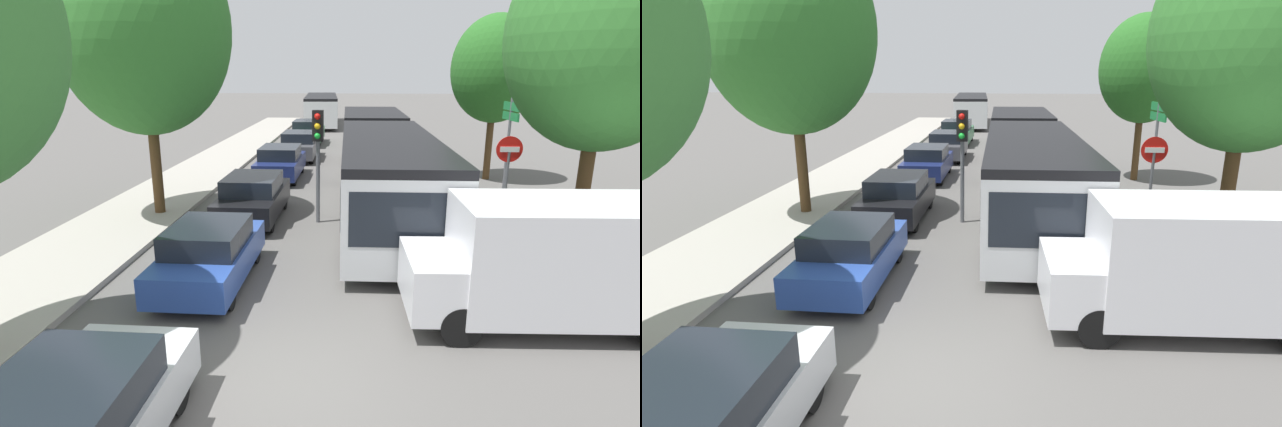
# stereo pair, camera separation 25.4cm
# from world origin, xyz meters

# --- Properties ---
(ground_plane) EXTENTS (200.00, 200.00, 0.00)m
(ground_plane) POSITION_xyz_m (0.00, 0.00, 0.00)
(ground_plane) COLOR #565451
(kerb_strip_left) EXTENTS (3.20, 47.30, 0.14)m
(kerb_strip_left) POSITION_xyz_m (-5.97, 18.65, 0.07)
(kerb_strip_left) COLOR #9E998E
(kerb_strip_left) RESTS_ON ground
(articulated_bus) EXTENTS (3.02, 17.89, 2.65)m
(articulated_bus) POSITION_xyz_m (1.92, 12.11, 1.53)
(articulated_bus) COLOR silver
(articulated_bus) RESTS_ON ground
(city_bus_rear) EXTENTS (3.24, 11.70, 2.49)m
(city_bus_rear) POSITION_xyz_m (-1.98, 37.30, 1.44)
(city_bus_rear) COLOR silver
(city_bus_rear) RESTS_ON ground
(queued_car_blue) EXTENTS (1.68, 3.91, 1.35)m
(queued_car_blue) POSITION_xyz_m (-2.08, 3.61, 0.69)
(queued_car_blue) COLOR #284799
(queued_car_blue) RESTS_ON ground
(queued_car_black) EXTENTS (1.76, 4.07, 1.41)m
(queued_car_black) POSITION_xyz_m (-2.12, 8.53, 0.71)
(queued_car_black) COLOR black
(queued_car_black) RESTS_ON ground
(queued_car_navy) EXTENTS (1.76, 4.07, 1.41)m
(queued_car_navy) POSITION_xyz_m (-2.18, 14.69, 0.71)
(queued_car_navy) COLOR navy
(queued_car_navy) RESTS_ON ground
(queued_car_graphite) EXTENTS (1.80, 4.18, 1.45)m
(queued_car_graphite) POSITION_xyz_m (-1.92, 19.68, 0.73)
(queued_car_graphite) COLOR #47474C
(queued_car_graphite) RESTS_ON ground
(queued_car_green) EXTENTS (1.87, 4.35, 1.50)m
(queued_car_green) POSITION_xyz_m (-2.02, 25.38, 0.76)
(queued_car_green) COLOR #236638
(queued_car_green) RESTS_ON ground
(white_van) EXTENTS (5.08, 2.18, 2.31)m
(white_van) POSITION_xyz_m (4.67, 2.29, 1.24)
(white_van) COLOR silver
(white_van) RESTS_ON ground
(traffic_light) EXTENTS (0.33, 0.37, 3.40)m
(traffic_light) POSITION_xyz_m (-0.09, 8.33, 2.50)
(traffic_light) COLOR #56595E
(traffic_light) RESTS_ON ground
(no_entry_sign) EXTENTS (0.70, 0.08, 2.82)m
(no_entry_sign) POSITION_xyz_m (5.15, 7.32, 1.88)
(no_entry_sign) COLOR #56595E
(no_entry_sign) RESTS_ON ground
(direction_sign_post) EXTENTS (0.18, 1.40, 3.60)m
(direction_sign_post) POSITION_xyz_m (6.44, 11.86, 2.55)
(direction_sign_post) COLOR #56595E
(direction_sign_post) RESTS_ON ground
(tree_left_mid) EXTENTS (5.08, 5.08, 8.72)m
(tree_left_mid) POSITION_xyz_m (-5.20, 8.66, 5.65)
(tree_left_mid) COLOR #51381E
(tree_left_mid) RESTS_ON ground
(tree_right_near) EXTENTS (4.22, 4.22, 7.73)m
(tree_right_near) POSITION_xyz_m (6.39, 5.53, 5.21)
(tree_right_near) COLOR #51381E
(tree_right_near) RESTS_ON ground
(tree_right_mid) EXTENTS (3.59, 3.59, 6.73)m
(tree_right_mid) POSITION_xyz_m (6.68, 15.18, 4.45)
(tree_right_mid) COLOR #51381E
(tree_right_mid) RESTS_ON ground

